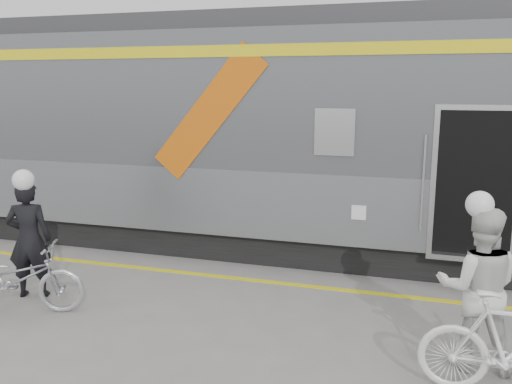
% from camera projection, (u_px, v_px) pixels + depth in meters
% --- Properties ---
extents(ground, '(90.00, 90.00, 0.00)m').
position_uv_depth(ground, '(218.00, 347.00, 6.20)').
color(ground, slate).
rests_on(ground, ground).
extents(train, '(24.00, 3.17, 4.10)m').
position_uv_depth(train, '(337.00, 136.00, 9.54)').
color(train, black).
rests_on(train, ground).
extents(safety_strip, '(24.00, 0.12, 0.01)m').
position_uv_depth(safety_strip, '(269.00, 282.00, 8.22)').
color(safety_strip, yellow).
rests_on(safety_strip, ground).
extents(man, '(0.71, 0.59, 1.67)m').
position_uv_depth(man, '(29.00, 239.00, 7.54)').
color(man, black).
rests_on(man, ground).
extents(bicycle_left, '(1.85, 1.18, 0.92)m').
position_uv_depth(bicycle_left, '(15.00, 279.00, 7.04)').
color(bicycle_left, '#B5B7BE').
rests_on(bicycle_left, ground).
extents(woman, '(0.85, 0.67, 1.74)m').
position_uv_depth(woman, '(478.00, 288.00, 5.62)').
color(woman, silver).
rests_on(woman, ground).
extents(helmet_man, '(0.29, 0.29, 0.29)m').
position_uv_depth(helmet_man, '(23.00, 170.00, 7.34)').
color(helmet_man, white).
rests_on(helmet_man, man).
extents(helmet_woman, '(0.28, 0.28, 0.28)m').
position_uv_depth(helmet_woman, '(486.00, 193.00, 5.43)').
color(helmet_woman, white).
rests_on(helmet_woman, woman).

